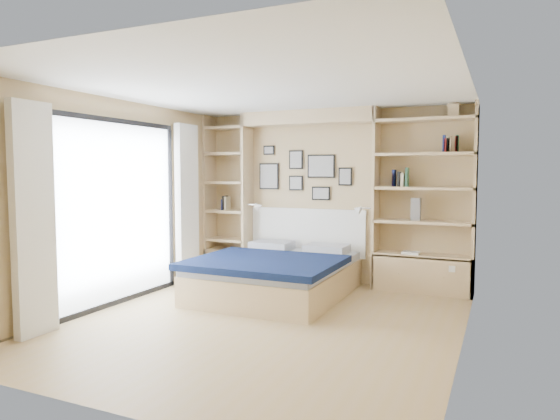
% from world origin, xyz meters
% --- Properties ---
extents(ground, '(4.50, 4.50, 0.00)m').
position_xyz_m(ground, '(0.00, 0.00, 0.00)').
color(ground, tan).
rests_on(ground, ground).
extents(room_shell, '(4.50, 4.50, 4.50)m').
position_xyz_m(room_shell, '(-0.39, 1.52, 1.08)').
color(room_shell, tan).
rests_on(room_shell, ground).
extents(bed, '(1.80, 2.21, 1.07)m').
position_xyz_m(bed, '(-0.37, 1.14, 0.28)').
color(bed, beige).
rests_on(bed, ground).
extents(photo_gallery, '(1.48, 0.02, 0.82)m').
position_xyz_m(photo_gallery, '(-0.45, 2.22, 1.60)').
color(photo_gallery, black).
rests_on(photo_gallery, ground).
extents(reading_lamps, '(1.92, 0.12, 0.15)m').
position_xyz_m(reading_lamps, '(-0.30, 2.00, 1.10)').
color(reading_lamps, silver).
rests_on(reading_lamps, ground).
extents(shelf_decor, '(3.52, 0.23, 2.03)m').
position_xyz_m(shelf_decor, '(1.08, 2.07, 1.69)').
color(shelf_decor, '#A51E1E').
rests_on(shelf_decor, ground).
extents(deck, '(3.20, 4.00, 0.05)m').
position_xyz_m(deck, '(-3.60, 0.00, 0.00)').
color(deck, '#706352').
rests_on(deck, ground).
extents(deck_chair, '(0.65, 0.78, 0.68)m').
position_xyz_m(deck_chair, '(-3.11, 0.81, 0.32)').
color(deck_chair, tan).
rests_on(deck_chair, ground).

